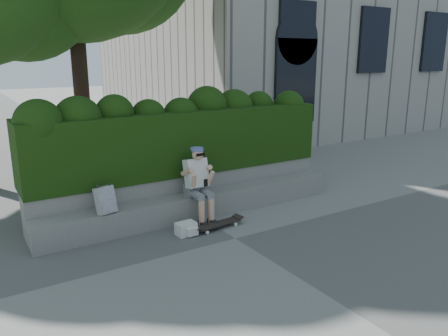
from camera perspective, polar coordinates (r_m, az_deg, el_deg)
ground at (r=7.41m, az=1.50°, el=-9.19°), size 80.00×80.00×0.00m
bench_ledge at (r=8.32m, az=-3.26°, el=-4.84°), size 6.00×0.45×0.45m
planter_wall at (r=8.68m, az=-4.79°, el=-3.02°), size 6.00×0.50×0.75m
hedge at (r=8.64m, az=-5.61°, el=3.55°), size 6.00×1.00×1.20m
person at (r=7.96m, az=-3.43°, el=-1.77°), size 0.40×0.76×1.38m
skateboard at (r=7.80m, az=-0.74°, el=-7.33°), size 0.91×0.31×0.09m
backpack_plaid at (r=7.44m, az=-15.24°, el=-4.06°), size 0.34×0.25×0.45m
backpack_ground at (r=7.55m, az=-4.98°, el=-7.89°), size 0.34×0.25×0.21m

